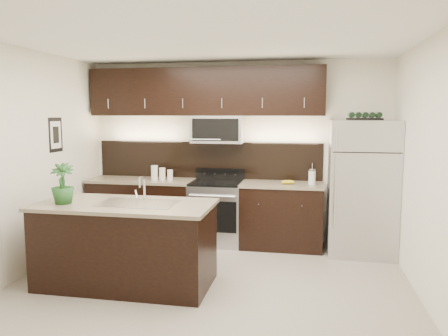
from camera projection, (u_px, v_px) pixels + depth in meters
The scene contains 12 objects.
ground at pixel (208, 288), 4.85m from camera, with size 4.50×4.50×0.00m, color gray.
room_walls at pixel (196, 136), 4.63m from camera, with size 4.52×4.02×2.71m.
counter_run at pixel (203, 212), 6.53m from camera, with size 3.51×0.65×0.94m.
upper_fixtures at pixel (207, 99), 6.46m from camera, with size 3.49×0.40×1.66m.
island at pixel (126, 244), 4.92m from camera, with size 1.96×0.96×0.94m.
sink_faucet at pixel (138, 202), 4.84m from camera, with size 0.84×0.50×0.28m.
refrigerator at pixel (362, 188), 5.99m from camera, with size 0.89×0.80×1.84m, color #B2B2B7.
wine_rack at pixel (364, 116), 5.87m from camera, with size 0.46×0.28×0.11m.
plant at pixel (62, 184), 4.81m from camera, with size 0.25×0.25×0.45m, color #1F4F1F.
canisters at pixel (160, 174), 6.53m from camera, with size 0.33×0.11×0.22m.
french_press at pixel (312, 177), 6.11m from camera, with size 0.10×0.10×0.30m.
bananas at pixel (284, 182), 6.16m from camera, with size 0.19×0.15×0.06m, color gold.
Camera 1 is at (1.05, -4.53, 1.93)m, focal length 35.00 mm.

